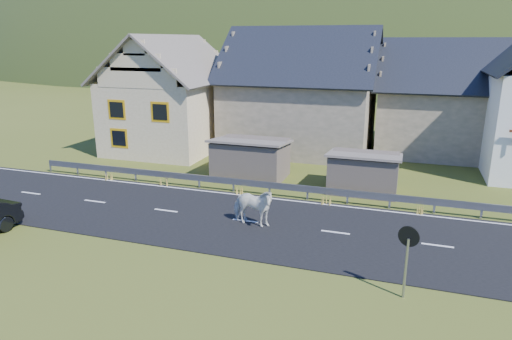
% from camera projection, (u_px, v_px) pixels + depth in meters
% --- Properties ---
extents(ground, '(160.00, 160.00, 0.00)m').
position_uv_depth(ground, '(246.00, 222.00, 20.32)').
color(ground, '#3C4815').
rests_on(ground, ground).
extents(road, '(60.00, 7.00, 0.04)m').
position_uv_depth(road, '(246.00, 221.00, 20.31)').
color(road, black).
rests_on(road, ground).
extents(lane_markings, '(60.00, 6.60, 0.01)m').
position_uv_depth(lane_markings, '(246.00, 221.00, 20.31)').
color(lane_markings, silver).
rests_on(lane_markings, road).
extents(guardrail, '(28.10, 0.09, 0.75)m').
position_uv_depth(guardrail, '(270.00, 185.00, 23.52)').
color(guardrail, '#93969B').
rests_on(guardrail, ground).
extents(shed_left, '(4.30, 3.30, 2.40)m').
position_uv_depth(shed_left, '(251.00, 159.00, 26.55)').
color(shed_left, brown).
rests_on(shed_left, ground).
extents(shed_right, '(3.80, 2.90, 2.20)m').
position_uv_depth(shed_right, '(363.00, 173.00, 24.15)').
color(shed_right, brown).
rests_on(shed_right, ground).
extents(house_cream, '(7.80, 9.80, 8.30)m').
position_uv_depth(house_cream, '(171.00, 89.00, 33.09)').
color(house_cream, beige).
rests_on(house_cream, ground).
extents(house_stone_a, '(10.80, 9.80, 8.90)m').
position_uv_depth(house_stone_a, '(302.00, 85.00, 33.02)').
color(house_stone_a, tan).
rests_on(house_stone_a, ground).
extents(house_stone_b, '(9.80, 8.80, 8.10)m').
position_uv_depth(house_stone_b, '(448.00, 92.00, 31.92)').
color(house_stone_b, tan).
rests_on(house_stone_b, ground).
extents(mountain, '(440.00, 280.00, 260.00)m').
position_uv_depth(mountain, '(404.00, 109.00, 188.45)').
color(mountain, '#223C16').
rests_on(mountain, ground).
extents(conifer_patch, '(76.00, 50.00, 28.00)m').
position_uv_depth(conifer_patch, '(196.00, 45.00, 135.66)').
color(conifer_patch, black).
rests_on(conifer_patch, ground).
extents(horse, '(1.23, 2.17, 1.73)m').
position_uv_depth(horse, '(252.00, 206.00, 19.60)').
color(horse, white).
rests_on(horse, road).
extents(traffic_mirror, '(0.64, 0.27, 2.39)m').
position_uv_depth(traffic_mirror, '(408.00, 246.00, 13.94)').
color(traffic_mirror, '#93969B').
rests_on(traffic_mirror, ground).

